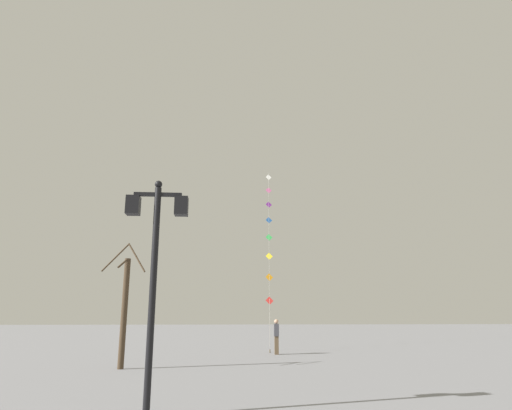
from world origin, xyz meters
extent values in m
plane|color=gray|center=(0.00, 20.00, 0.00)|extent=(160.00, 160.00, 0.00)
cylinder|color=black|center=(-2.88, 7.03, 2.28)|extent=(0.14, 0.14, 4.57)
sphere|color=black|center=(-2.88, 7.03, 4.65)|extent=(0.16, 0.16, 0.16)
cube|color=black|center=(-2.88, 7.03, 4.42)|extent=(1.02, 0.08, 0.08)
cube|color=black|center=(-3.39, 7.03, 4.17)|extent=(0.28, 0.28, 0.40)
cube|color=beige|center=(-3.39, 7.03, 4.17)|extent=(0.19, 0.19, 0.30)
cube|color=black|center=(-2.37, 7.03, 4.17)|extent=(0.28, 0.28, 0.40)
cube|color=beige|center=(-2.37, 7.03, 4.17)|extent=(0.19, 0.19, 0.30)
cylinder|color=brown|center=(1.10, 21.92, 0.09)|extent=(0.06, 0.06, 0.18)
cylinder|color=silver|center=(1.21, 22.97, 1.46)|extent=(0.24, 2.11, 2.57)
cylinder|color=silver|center=(1.38, 24.60, 3.46)|extent=(0.15, 1.20, 1.46)
cylinder|color=silver|center=(1.50, 25.78, 4.91)|extent=(0.15, 1.20, 1.46)
cylinder|color=silver|center=(1.63, 26.96, 6.35)|extent=(0.15, 1.20, 1.46)
cylinder|color=silver|center=(1.75, 28.15, 7.80)|extent=(0.15, 1.20, 1.46)
cylinder|color=silver|center=(1.87, 29.33, 9.24)|extent=(0.15, 1.20, 1.46)
cylinder|color=silver|center=(2.00, 30.51, 10.69)|extent=(0.15, 1.20, 1.46)
cylinder|color=silver|center=(2.12, 31.69, 12.14)|extent=(0.15, 1.20, 1.46)
cube|color=red|center=(1.32, 24.01, 2.74)|extent=(0.46, 0.06, 0.46)
cylinder|color=red|center=(1.32, 24.01, 2.42)|extent=(0.02, 0.05, 0.29)
cube|color=orange|center=(1.44, 25.19, 4.18)|extent=(0.46, 0.02, 0.46)
cylinder|color=orange|center=(1.44, 25.19, 3.85)|extent=(0.02, 0.06, 0.32)
cube|color=yellow|center=(1.56, 26.37, 5.63)|extent=(0.45, 0.14, 0.46)
cylinder|color=yellow|center=(1.56, 26.37, 5.29)|extent=(0.03, 0.06, 0.32)
cube|color=green|center=(1.69, 27.55, 7.08)|extent=(0.46, 0.10, 0.46)
cylinder|color=green|center=(1.69, 27.55, 6.79)|extent=(0.02, 0.04, 0.23)
cube|color=blue|center=(1.81, 28.74, 8.52)|extent=(0.46, 0.05, 0.46)
cylinder|color=blue|center=(1.81, 28.74, 8.23)|extent=(0.02, 0.02, 0.23)
cube|color=purple|center=(1.94, 29.92, 9.97)|extent=(0.46, 0.07, 0.46)
cylinder|color=purple|center=(1.94, 29.92, 9.65)|extent=(0.02, 0.05, 0.27)
cube|color=pink|center=(2.06, 31.10, 11.41)|extent=(0.46, 0.03, 0.46)
cylinder|color=pink|center=(2.06, 31.10, 11.11)|extent=(0.02, 0.03, 0.26)
cube|color=white|center=(2.18, 32.28, 12.86)|extent=(0.46, 0.07, 0.46)
cylinder|color=white|center=(2.18, 32.28, 12.55)|extent=(0.02, 0.02, 0.27)
cube|color=brown|center=(1.33, 20.95, 0.45)|extent=(0.22, 0.31, 0.90)
cube|color=#3F3F47|center=(1.33, 20.95, 1.18)|extent=(0.26, 0.39, 0.60)
sphere|color=tan|center=(1.33, 20.95, 1.60)|extent=(0.22, 0.22, 0.22)
cylinder|color=#3F3F47|center=(1.35, 21.17, 1.35)|extent=(0.11, 0.39, 0.50)
cylinder|color=#423323|center=(-5.09, 15.11, 2.01)|extent=(0.22, 0.22, 4.02)
cylinder|color=#423323|center=(-4.71, 14.84, 4.03)|extent=(0.83, 0.63, 1.17)
cylinder|color=#423323|center=(-5.55, 15.03, 4.04)|extent=(0.97, 0.22, 1.11)
cylinder|color=#423323|center=(-5.16, 14.68, 3.80)|extent=(0.22, 0.90, 0.47)
camera|label=1|loc=(-1.48, -2.39, 1.88)|focal=31.39mm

